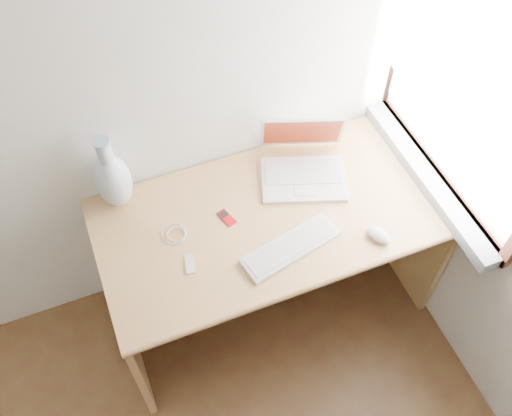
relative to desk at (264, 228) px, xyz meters
name	(u,v)px	position (x,y,z in m)	size (l,w,h in m)	color
window	(465,87)	(0.70, -0.17, 0.73)	(0.11, 0.99, 1.10)	white
desk	(264,228)	(0.00, 0.00, 0.00)	(1.45, 0.72, 0.76)	tan
laptop	(299,164)	(0.19, 0.07, 0.28)	(0.42, 0.40, 0.24)	white
external_keyboard	(290,247)	(0.00, -0.27, 0.23)	(0.42, 0.21, 0.02)	white
mouse	(379,235)	(0.35, -0.35, 0.24)	(0.06, 0.11, 0.04)	white
ipod	(227,218)	(-0.18, -0.04, 0.23)	(0.07, 0.10, 0.01)	#A80B0E
cable_coil	(174,234)	(-0.41, -0.04, 0.22)	(0.10, 0.10, 0.01)	white
remote	(190,264)	(-0.39, -0.19, 0.22)	(0.03, 0.09, 0.01)	white
vase	(113,179)	(-0.57, 0.20, 0.37)	(0.14, 0.14, 0.37)	silver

